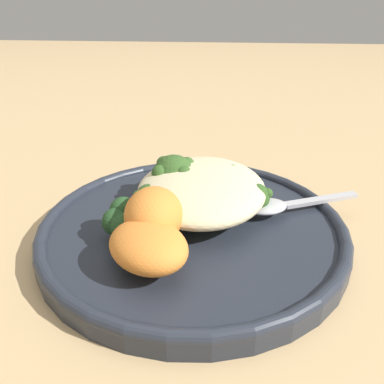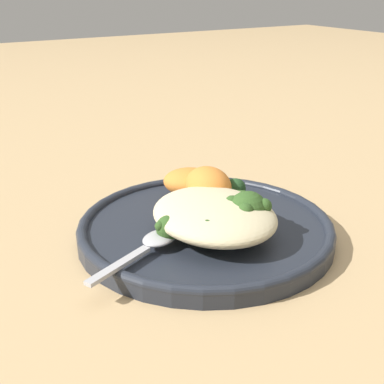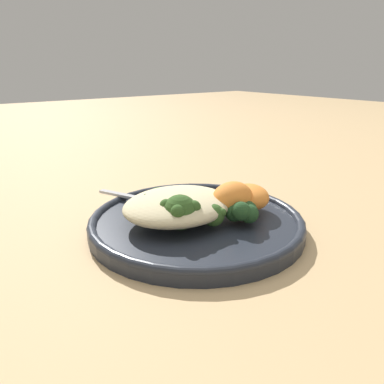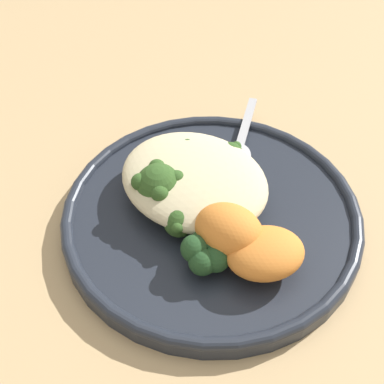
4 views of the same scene
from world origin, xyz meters
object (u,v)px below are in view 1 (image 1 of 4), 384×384
broccoli_stalk_2 (204,186)px  broccoli_stalk_0 (241,203)px  plate (193,226)px  kale_tuft (128,218)px  spoon (278,205)px  broccoli_stalk_4 (160,203)px  broccoli_stalk_3 (177,180)px  sweet_potato_chunk_0 (148,246)px  broccoli_stalk_1 (224,187)px  quinoa_mound (202,188)px  sweet_potato_chunk_1 (154,215)px

broccoli_stalk_2 → broccoli_stalk_0: bearing=-121.4°
plate → kale_tuft: size_ratio=6.58×
broccoli_stalk_2 → spoon: 0.07m
broccoli_stalk_0 → plate: bearing=162.3°
kale_tuft → plate: bearing=122.1°
plate → broccoli_stalk_0: bearing=105.0°
broccoli_stalk_0 → spoon: 0.04m
broccoli_stalk_2 → kale_tuft: 0.09m
broccoli_stalk_4 → broccoli_stalk_3: bearing=-85.8°
broccoli_stalk_4 → sweet_potato_chunk_0: bearing=114.8°
plate → spoon: 0.08m
broccoli_stalk_1 → sweet_potato_chunk_0: 0.12m
quinoa_mound → sweet_potato_chunk_0: (0.10, -0.03, -0.00)m
spoon → broccoli_stalk_1: bearing=140.7°
broccoli_stalk_4 → sweet_potato_chunk_1: sweet_potato_chunk_1 is taller
quinoa_mound → spoon: size_ratio=1.21×
kale_tuft → sweet_potato_chunk_0: bearing=33.7°
broccoli_stalk_2 → kale_tuft: bearing=139.6°
broccoli_stalk_2 → broccoli_stalk_3: (-0.00, -0.03, 0.00)m
sweet_potato_chunk_1 → kale_tuft: sweet_potato_chunk_1 is taller
plate → broccoli_stalk_4: 0.04m
broccoli_stalk_3 → sweet_potato_chunk_1: (0.07, -0.01, 0.00)m
broccoli_stalk_2 → spoon: bearing=-97.1°
sweet_potato_chunk_1 → broccoli_stalk_1: bearing=145.0°
quinoa_mound → spoon: quinoa_mound is taller
sweet_potato_chunk_1 → sweet_potato_chunk_0: bearing=5.0°
broccoli_stalk_3 → kale_tuft: (0.07, -0.03, -0.01)m
broccoli_stalk_0 → spoon: broccoli_stalk_0 is taller
plate → broccoli_stalk_2: bearing=168.9°
broccoli_stalk_3 → broccoli_stalk_2: bearing=-121.0°
plate → quinoa_mound: bearing=167.5°
broccoli_stalk_2 → sweet_potato_chunk_0: size_ratio=1.16×
broccoli_stalk_0 → kale_tuft: kale_tuft is taller
broccoli_stalk_1 → quinoa_mound: bearing=146.0°
plate → broccoli_stalk_0: size_ratio=3.72×
broccoli_stalk_1 → broccoli_stalk_3: bearing=115.7°
quinoa_mound → spoon: bearing=89.7°
broccoli_stalk_2 → sweet_potato_chunk_0: (0.11, -0.03, 0.00)m
sweet_potato_chunk_1 → kale_tuft: (-0.01, -0.02, -0.01)m
quinoa_mound → kale_tuft: (0.06, -0.06, -0.00)m
quinoa_mound → sweet_potato_chunk_1: bearing=-28.0°
broccoli_stalk_2 → sweet_potato_chunk_1: (0.07, -0.04, 0.01)m
broccoli_stalk_0 → broccoli_stalk_2: size_ratio=0.98×
broccoli_stalk_2 → sweet_potato_chunk_0: 0.11m
kale_tuft → broccoli_stalk_3: bearing=155.2°
broccoli_stalk_4 → kale_tuft: bearing=78.4°
broccoli_stalk_0 → broccoli_stalk_3: 0.07m
sweet_potato_chunk_1 → broccoli_stalk_3: bearing=174.0°
broccoli_stalk_2 → quinoa_mound: bearing=173.2°
broccoli_stalk_0 → quinoa_mound: bearing=127.7°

